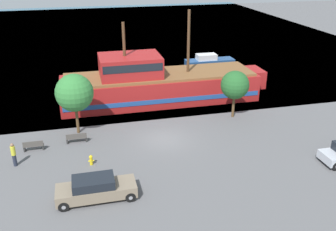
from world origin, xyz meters
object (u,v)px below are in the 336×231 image
Objects in this scene: fire_hydrant at (91,160)px; bench_promenade_west at (33,146)px; parked_car_curb_front at (96,189)px; bench_promenade_east at (77,138)px; pedestrian_walking_near at (14,154)px; pirate_ship at (157,84)px; moored_boat_dockside at (209,62)px.

bench_promenade_west is at bearing 143.03° from fire_hydrant.
bench_promenade_east is at bearing 97.50° from parked_car_curb_front.
bench_promenade_west is at bearing -170.26° from bench_promenade_east.
pedestrian_walking_near is (-5.41, 5.37, 0.17)m from parked_car_curb_front.
bench_promenade_west is (-11.49, -8.15, -1.37)m from pirate_ship.
parked_car_curb_front is 2.72× the size of pedestrian_walking_near.
bench_promenade_east is at bearing 9.74° from bench_promenade_west.
moored_boat_dockside reaches higher than parked_car_curb_front.
pedestrian_walking_near is at bearing 135.22° from parked_car_curb_front.
bench_promenade_east is 0.90× the size of pedestrian_walking_near.
pedestrian_walking_near is at bearing -136.55° from moored_boat_dockside.
bench_promenade_west is (-20.86, -18.79, -0.22)m from moored_boat_dockside.
bench_promenade_east is at bearing -137.32° from pirate_ship.
fire_hydrant is (-16.65, -21.96, -0.23)m from moored_boat_dockside.
fire_hydrant is at bearing -127.18° from moored_boat_dockside.
bench_promenade_west is 0.84× the size of pedestrian_walking_near.
bench_promenade_east reaches higher than fire_hydrant.
parked_car_curb_front reaches higher than fire_hydrant.
pedestrian_walking_near reaches higher than bench_promenade_east.
bench_promenade_west reaches higher than fire_hydrant.
moored_boat_dockside is 4.00× the size of bench_promenade_east.
pirate_ship is 14.15m from bench_promenade_west.
pedestrian_walking_near reaches higher than fire_hydrant.
bench_promenade_west is at bearing 120.21° from parked_car_curb_front.
parked_car_curb_front is 4.24m from fire_hydrant.
pirate_ship reaches higher than moored_boat_dockside.
fire_hydrant is at bearing -36.97° from bench_promenade_west.
pedestrian_walking_near is (-5.32, 1.15, 0.51)m from fire_hydrant.
fire_hydrant is at bearing -122.75° from pirate_ship.
pedestrian_walking_near is (-1.11, -2.02, 0.49)m from bench_promenade_west.
pirate_ship is at bearing -131.38° from moored_boat_dockside.
fire_hydrant is at bearing -75.66° from bench_promenade_east.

